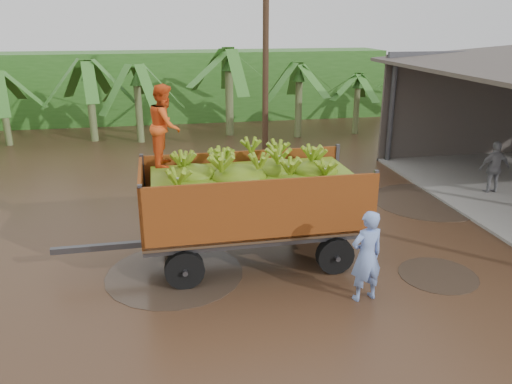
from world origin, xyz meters
TOP-DOWN VIEW (x-y plane):
  - ground at (0.00, 0.00)m, footprint 100.00×100.00m
  - hedge_north at (-2.00, 16.00)m, footprint 22.00×3.00m
  - banana_trailer at (-1.35, -1.41)m, footprint 6.80×2.43m
  - man_blue at (0.53, -3.56)m, footprint 0.75×0.57m
  - man_grey at (6.88, 1.56)m, footprint 1.01×0.46m
  - utility_pole at (0.88, 7.67)m, footprint 1.20×0.24m
  - banana_plants at (-5.97, 6.41)m, footprint 25.27×20.98m

SIDE VIEW (x-z plane):
  - ground at x=0.00m, z-range 0.00..0.00m
  - man_grey at x=6.88m, z-range 0.00..1.70m
  - man_blue at x=0.53m, z-range 0.00..1.86m
  - banana_trailer at x=-1.35m, z-range -0.51..3.48m
  - hedge_north at x=-2.00m, z-range 0.00..3.60m
  - banana_plants at x=-5.97m, z-range -0.32..4.05m
  - utility_pole at x=0.88m, z-range 0.06..7.76m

